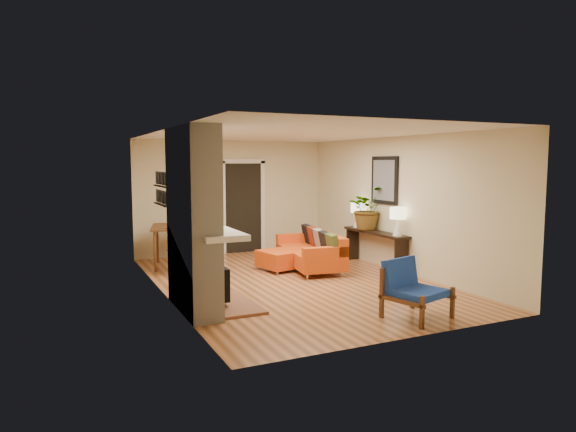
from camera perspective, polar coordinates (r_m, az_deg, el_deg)
name	(u,v)px	position (r m, az deg, el deg)	size (l,w,h in m)	color
room_shell	(267,201)	(11.61, -2.40, 1.71)	(6.50, 6.50, 6.50)	#CC814E
fireplace	(196,224)	(7.34, -10.23, -0.88)	(1.09, 1.68, 2.60)	white
sofa	(313,251)	(10.27, 2.82, -3.88)	(1.16, 2.11, 0.79)	silver
ottoman	(281,259)	(10.11, -0.79, -4.77)	(0.89, 0.89, 0.38)	silver
blue_chair	(411,286)	(7.27, 13.49, -7.56)	(0.92, 0.91, 0.79)	brown
dining_table	(176,234)	(10.61, -12.38, -1.95)	(1.11, 1.93, 1.02)	brown
console_table	(375,238)	(10.49, 9.68, -2.48)	(0.34, 1.85, 0.72)	black
lamp_near	(398,218)	(9.86, 12.10, -0.22)	(0.30, 0.30, 0.54)	white
lamp_far	(358,212)	(10.98, 7.76, 0.48)	(0.30, 0.30, 0.54)	white
houseplant	(367,208)	(10.66, 8.79, 0.88)	(0.80, 0.69, 0.89)	#1E5919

